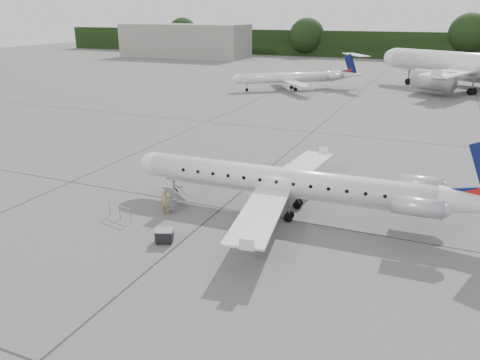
% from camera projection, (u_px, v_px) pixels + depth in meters
% --- Properties ---
extents(ground, '(320.00, 320.00, 0.00)m').
position_uv_depth(ground, '(295.00, 256.00, 27.15)').
color(ground, '#595957').
rests_on(ground, ground).
extents(treeline, '(260.00, 4.00, 8.00)m').
position_uv_depth(treeline, '(425.00, 46.00, 138.12)').
color(treeline, black).
rests_on(treeline, ground).
extents(terminal_building, '(40.00, 14.00, 10.00)m').
position_uv_depth(terminal_building, '(185.00, 41.00, 146.65)').
color(terminal_building, gray).
rests_on(terminal_building, ground).
extents(main_regional_jet, '(26.10, 19.17, 6.55)m').
position_uv_depth(main_regional_jet, '(282.00, 168.00, 32.06)').
color(main_regional_jet, silver).
rests_on(main_regional_jet, ground).
extents(airstair, '(0.92, 2.31, 2.05)m').
position_uv_depth(airstair, '(174.00, 194.00, 33.54)').
color(airstair, silver).
rests_on(airstair, ground).
extents(passenger, '(0.73, 0.55, 1.81)m').
position_uv_depth(passenger, '(165.00, 202.00, 32.45)').
color(passenger, olive).
rests_on(passenger, ground).
extents(safety_railing, '(2.16, 0.59, 1.00)m').
position_uv_depth(safety_railing, '(120.00, 212.00, 31.83)').
color(safety_railing, gray).
rests_on(safety_railing, ground).
extents(baggage_cart, '(1.29, 1.19, 0.90)m').
position_uv_depth(baggage_cart, '(164.00, 236.00, 28.64)').
color(baggage_cart, black).
rests_on(baggage_cart, ground).
extents(bg_narrowbody, '(46.24, 41.78, 13.60)m').
position_uv_depth(bg_narrowbody, '(474.00, 53.00, 80.78)').
color(bg_narrowbody, silver).
rests_on(bg_narrowbody, ground).
extents(bg_regional_left, '(29.11, 27.55, 6.20)m').
position_uv_depth(bg_regional_left, '(290.00, 73.00, 84.57)').
color(bg_regional_left, silver).
rests_on(bg_regional_left, ground).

